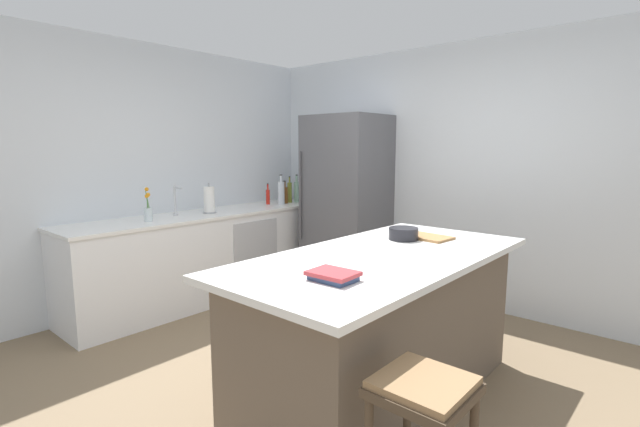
% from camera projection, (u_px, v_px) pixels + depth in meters
% --- Properties ---
extents(ground_plane, '(7.20, 7.20, 0.00)m').
position_uv_depth(ground_plane, '(315.00, 387.00, 3.00)').
color(ground_plane, '#7A664C').
extents(wall_rear, '(6.00, 0.10, 2.60)m').
position_uv_depth(wall_rear, '(465.00, 176.00, 4.48)').
color(wall_rear, silver).
rests_on(wall_rear, ground_plane).
extents(wall_left, '(0.10, 6.00, 2.60)m').
position_uv_depth(wall_left, '(129.00, 177.00, 4.40)').
color(wall_left, silver).
rests_on(wall_left, ground_plane).
extents(counter_run_left, '(0.68, 2.96, 0.91)m').
position_uv_depth(counter_run_left, '(209.00, 255.00, 4.75)').
color(counter_run_left, white).
rests_on(counter_run_left, ground_plane).
extents(kitchen_island, '(1.03, 2.14, 0.93)m').
position_uv_depth(kitchen_island, '(381.00, 325.00, 2.83)').
color(kitchen_island, brown).
rests_on(kitchen_island, ground_plane).
extents(refrigerator, '(0.82, 0.72, 1.93)m').
position_uv_depth(refrigerator, '(346.00, 203.00, 5.01)').
color(refrigerator, '#56565B').
rests_on(refrigerator, ground_plane).
extents(bar_stool, '(0.36, 0.36, 0.69)m').
position_uv_depth(bar_stool, '(422.00, 410.00, 1.77)').
color(bar_stool, '#473828').
rests_on(bar_stool, ground_plane).
extents(sink_faucet, '(0.15, 0.05, 0.30)m').
position_uv_depth(sink_faucet, '(176.00, 200.00, 4.44)').
color(sink_faucet, silver).
rests_on(sink_faucet, counter_run_left).
extents(flower_vase, '(0.07, 0.07, 0.31)m').
position_uv_depth(flower_vase, '(148.00, 211.00, 4.11)').
color(flower_vase, silver).
rests_on(flower_vase, counter_run_left).
extents(paper_towel_roll, '(0.14, 0.14, 0.31)m').
position_uv_depth(paper_towel_roll, '(209.00, 200.00, 4.64)').
color(paper_towel_roll, gray).
rests_on(paper_towel_roll, counter_run_left).
extents(vinegar_bottle, '(0.06, 0.06, 0.28)m').
position_uv_depth(vinegar_bottle, '(302.00, 193.00, 5.65)').
color(vinegar_bottle, '#994C23').
rests_on(vinegar_bottle, counter_run_left).
extents(gin_bottle, '(0.07, 0.07, 0.34)m').
position_uv_depth(gin_bottle, '(297.00, 191.00, 5.58)').
color(gin_bottle, '#8CB79E').
rests_on(gin_bottle, counter_run_left).
extents(olive_oil_bottle, '(0.06, 0.06, 0.32)m').
position_uv_depth(olive_oil_bottle, '(290.00, 192.00, 5.53)').
color(olive_oil_bottle, olive).
rests_on(olive_oil_bottle, counter_run_left).
extents(whiskey_bottle, '(0.08, 0.08, 0.27)m').
position_uv_depth(whiskey_bottle, '(285.00, 195.00, 5.46)').
color(whiskey_bottle, brown).
rests_on(whiskey_bottle, counter_run_left).
extents(soda_bottle, '(0.08, 0.08, 0.36)m').
position_uv_depth(soda_bottle, '(281.00, 192.00, 5.34)').
color(soda_bottle, silver).
rests_on(soda_bottle, counter_run_left).
extents(hot_sauce_bottle, '(0.05, 0.05, 0.25)m').
position_uv_depth(hot_sauce_bottle, '(268.00, 196.00, 5.36)').
color(hot_sauce_bottle, red).
rests_on(hot_sauce_bottle, counter_run_left).
extents(cookbook_stack, '(0.24, 0.19, 0.05)m').
position_uv_depth(cookbook_stack, '(333.00, 276.00, 2.21)').
color(cookbook_stack, '#334770').
rests_on(cookbook_stack, kitchen_island).
extents(mixing_bowl, '(0.21, 0.21, 0.09)m').
position_uv_depth(mixing_bowl, '(403.00, 234.00, 3.20)').
color(mixing_bowl, black).
rests_on(mixing_bowl, kitchen_island).
extents(cutting_board, '(0.36, 0.26, 0.02)m').
position_uv_depth(cutting_board, '(426.00, 237.00, 3.25)').
color(cutting_board, '#9E7042').
rests_on(cutting_board, kitchen_island).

